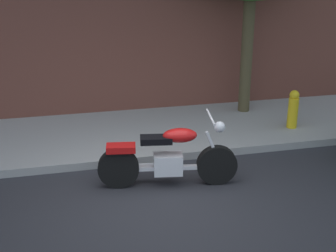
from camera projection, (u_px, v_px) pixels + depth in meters
name	position (u px, v px, depth m)	size (l,w,h in m)	color
ground_plane	(159.00, 205.00, 6.77)	(60.00, 60.00, 0.00)	#28282D
sidewalk	(129.00, 134.00, 9.22)	(23.21, 2.59, 0.14)	#959595
motorcycle	(168.00, 159.00, 7.21)	(2.15, 0.75, 1.13)	black
fire_hydrant	(293.00, 112.00, 9.27)	(0.20, 0.20, 0.91)	gold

